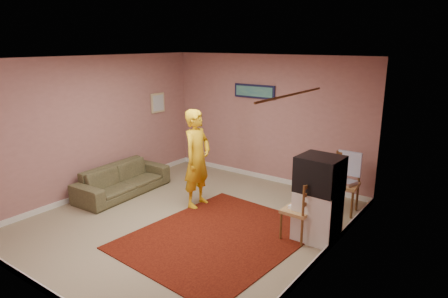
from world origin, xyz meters
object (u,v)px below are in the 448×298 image
Objects in this scene: tv_cabinet at (317,215)px; crt_tv at (320,174)px; person at (197,159)px; chair_a at (345,177)px; chair_b at (298,203)px; sofa at (123,180)px.

tv_cabinet is 1.19× the size of crt_tv.
chair_a is at bearing -66.31° from person.
person reaches higher than chair_b.
chair_b reaches higher than sofa.
sofa is at bearing -170.45° from crt_tv.
crt_tv is 0.36× the size of person.
tv_cabinet is 1.36× the size of chair_a.
sofa is 1.10× the size of person.
person is (-2.23, -0.05, 0.49)m from tv_cabinet.
person is at bearing -77.36° from sofa.
person is at bearing -176.22° from crt_tv.
crt_tv is at bearing -94.22° from chair_a.
tv_cabinet reaches higher than sofa.
person reaches higher than tv_cabinet.
tv_cabinet is 1.50× the size of chair_b.
chair_b is 2.02m from person.
chair_a is at bearing 91.29° from tv_cabinet.
chair_b reaches higher than tv_cabinet.
tv_cabinet is at bearing 126.55° from chair_b.
sofa is at bearing -161.50° from chair_a.
tv_cabinet is 2.28m from person.
crt_tv is (-0.01, 0.00, 0.64)m from tv_cabinet.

